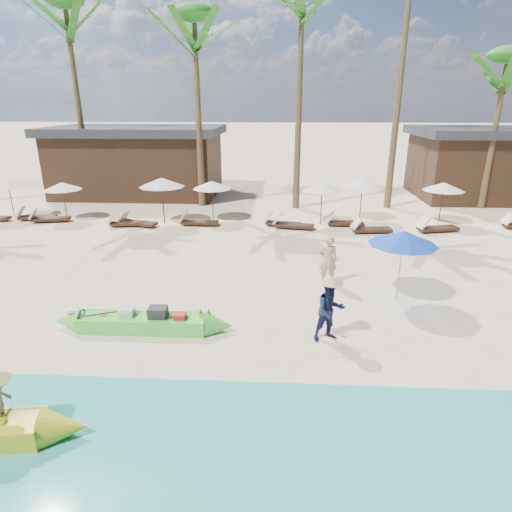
{
  "coord_description": "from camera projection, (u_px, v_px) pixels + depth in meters",
  "views": [
    {
      "loc": [
        1.18,
        -10.34,
        5.8
      ],
      "look_at": [
        0.5,
        2.0,
        1.32
      ],
      "focal_mm": 30.0,
      "sensor_mm": 36.0,
      "label": 1
    }
  ],
  "objects": [
    {
      "name": "resort_parasol_8",
      "position": [
        444.0,
        187.0,
        20.96
      ],
      "size": [
        2.0,
        2.0,
        2.06
      ],
      "color": "#382317",
      "rests_on": "ground"
    },
    {
      "name": "palm_3",
      "position": [
        195.0,
        45.0,
        22.39
      ],
      "size": [
        2.08,
        2.08,
        10.52
      ],
      "color": "brown",
      "rests_on": "ground"
    },
    {
      "name": "resort_parasol_5",
      "position": [
        212.0,
        185.0,
        21.56
      ],
      "size": [
        1.97,
        1.97,
        2.03
      ],
      "color": "#382317",
      "rests_on": "ground"
    },
    {
      "name": "lounger_6_right",
      "position": [
        281.0,
        222.0,
        20.98
      ],
      "size": [
        1.85,
        0.88,
        0.61
      ],
      "rotation": [
        0.0,
        0.0,
        -0.19
      ],
      "color": "#382317",
      "rests_on": "ground"
    },
    {
      "name": "resort_parasol_3",
      "position": [
        62.0,
        186.0,
        21.62
      ],
      "size": [
        1.89,
        1.89,
        1.95
      ],
      "color": "#382317",
      "rests_on": "ground"
    },
    {
      "name": "lounger_7_left",
      "position": [
        343.0,
        222.0,
        21.04
      ],
      "size": [
        1.84,
        0.6,
        0.62
      ],
      "rotation": [
        0.0,
        0.0,
        0.02
      ],
      "color": "#382317",
      "rests_on": "ground"
    },
    {
      "name": "lounger_8_left",
      "position": [
        435.0,
        227.0,
        20.07
      ],
      "size": [
        2.08,
        1.06,
        0.68
      ],
      "rotation": [
        0.0,
        0.0,
        0.24
      ],
      "color": "#382317",
      "rests_on": "ground"
    },
    {
      "name": "green_canoe",
      "position": [
        143.0,
        322.0,
        11.43
      ],
      "size": [
        5.41,
        0.77,
        0.69
      ],
      "rotation": [
        0.0,
        0.0,
        0.0
      ],
      "color": "#48D741",
      "rests_on": "ground"
    },
    {
      "name": "resort_parasol_6",
      "position": [
        322.0,
        187.0,
        20.74
      ],
      "size": [
        2.04,
        2.04,
        2.1
      ],
      "color": "#382317",
      "rests_on": "ground"
    },
    {
      "name": "palm_4",
      "position": [
        302.0,
        24.0,
        21.56
      ],
      "size": [
        2.08,
        2.08,
        11.7
      ],
      "color": "brown",
      "rests_on": "ground"
    },
    {
      "name": "lounger_3_left",
      "position": [
        34.0,
        216.0,
        22.07
      ],
      "size": [
        1.95,
        0.86,
        0.64
      ],
      "rotation": [
        0.0,
        0.0,
        0.15
      ],
      "color": "#382317",
      "rests_on": "ground"
    },
    {
      "name": "wet_sand_strip",
      "position": [
        202.0,
        474.0,
        7.05
      ],
      "size": [
        240.0,
        4.5,
        0.01
      ],
      "primitive_type": "cube",
      "color": "tan",
      "rests_on": "ground"
    },
    {
      "name": "pavilion_west",
      "position": [
        139.0,
        160.0,
        27.83
      ],
      "size": [
        10.8,
        6.6,
        4.3
      ],
      "color": "#382317",
      "rests_on": "ground"
    },
    {
      "name": "vendor_yellow",
      "position": [
        0.0,
        402.0,
        7.69
      ],
      "size": [
        0.51,
        0.74,
        1.05
      ],
      "primitive_type": "imported",
      "rotation": [
        0.0,
        0.0,
        1.75
      ],
      "color": "gray",
      "rests_on": "ground"
    },
    {
      "name": "lounger_4_right",
      "position": [
        125.0,
        222.0,
        20.95
      ],
      "size": [
        1.83,
        0.76,
        0.6
      ],
      "rotation": [
        0.0,
        0.0,
        0.12
      ],
      "color": "#382317",
      "rests_on": "ground"
    },
    {
      "name": "lounger_6_left",
      "position": [
        292.0,
        224.0,
        20.6
      ],
      "size": [
        2.03,
        0.91,
        0.67
      ],
      "rotation": [
        0.0,
        0.0,
        -0.16
      ],
      "color": "#382317",
      "rests_on": "ground"
    },
    {
      "name": "vendor_green",
      "position": [
        330.0,
        311.0,
        10.79
      ],
      "size": [
        0.96,
        0.85,
        1.64
      ],
      "primitive_type": "imported",
      "rotation": [
        0.0,
        0.0,
        0.34
      ],
      "color": "#161A3C",
      "rests_on": "ground"
    },
    {
      "name": "ground",
      "position": [
        234.0,
        325.0,
        11.74
      ],
      "size": [
        240.0,
        240.0,
        0.0
      ],
      "primitive_type": "plane",
      "color": "#FDE2BB",
      "rests_on": "ground"
    },
    {
      "name": "palm_2",
      "position": [
        69.0,
        35.0,
        23.3
      ],
      "size": [
        2.08,
        2.08,
        11.33
      ],
      "color": "brown",
      "rests_on": "ground"
    },
    {
      "name": "palm_6",
      "position": [
        505.0,
        76.0,
        22.3
      ],
      "size": [
        2.08,
        2.08,
        8.51
      ],
      "color": "brown",
      "rests_on": "ground"
    },
    {
      "name": "tourist",
      "position": [
        328.0,
        260.0,
        14.17
      ],
      "size": [
        0.61,
        0.4,
        1.68
      ],
      "primitive_type": "imported",
      "rotation": [
        0.0,
        0.0,
        3.14
      ],
      "color": "tan",
      "rests_on": "ground"
    },
    {
      "name": "pavilion_east",
      "position": [
        485.0,
        163.0,
        26.7
      ],
      "size": [
        8.8,
        6.6,
        4.3
      ],
      "color": "#382317",
      "rests_on": "ground"
    },
    {
      "name": "lounger_3_right",
      "position": [
        48.0,
        218.0,
        21.71
      ],
      "size": [
        2.01,
        0.98,
        0.66
      ],
      "rotation": [
        0.0,
        0.0,
        0.21
      ],
      "color": "#382317",
      "rests_on": "ground"
    },
    {
      "name": "resort_parasol_2",
      "position": [
        8.0,
        183.0,
        21.93
      ],
      "size": [
        2.01,
        2.01,
        2.07
      ],
      "color": "#382317",
      "rests_on": "ground"
    },
    {
      "name": "resort_parasol_7",
      "position": [
        363.0,
        183.0,
        21.54
      ],
      "size": [
        2.04,
        2.04,
        2.1
      ],
      "color": "#382317",
      "rests_on": "ground"
    },
    {
      "name": "blue_umbrella",
      "position": [
        403.0,
        238.0,
        12.66
      ],
      "size": [
        2.05,
        2.05,
        2.2
      ],
      "color": "#99999E",
      "rests_on": "ground"
    },
    {
      "name": "resort_parasol_4",
      "position": [
        162.0,
        182.0,
        20.89
      ],
      "size": [
        2.22,
        2.22,
        2.29
      ],
      "color": "#382317",
      "rests_on": "ground"
    },
    {
      "name": "lounger_7_right",
      "position": [
        369.0,
        228.0,
        19.92
      ],
      "size": [
        1.94,
        0.79,
        0.64
      ],
      "rotation": [
        0.0,
        0.0,
        0.11
      ],
      "color": "#382317",
      "rests_on": "ground"
    },
    {
      "name": "lounger_4_left",
      "position": [
        136.0,
        221.0,
        21.06
      ],
      "size": [
        2.01,
        1.12,
        0.65
      ],
      "rotation": [
        0.0,
        0.0,
        -0.29
      ],
      "color": "#382317",
      "rests_on": "ground"
    },
    {
      "name": "lounger_5_left",
      "position": [
        197.0,
        221.0,
        21.13
      ],
      "size": [
        1.91,
        0.63,
        0.65
      ],
      "rotation": [
        0.0,
        0.0,
        -0.03
      ],
      "color": "#382317",
      "rests_on": "ground"
    }
  ]
}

